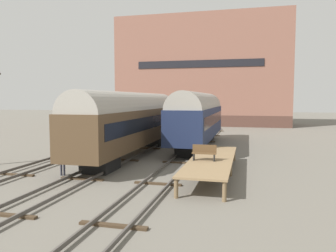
# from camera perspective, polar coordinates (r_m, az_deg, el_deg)

# --- Properties ---
(ground_plane) EXTENTS (200.00, 200.00, 0.00)m
(ground_plane) POSITION_cam_1_polar(r_m,az_deg,el_deg) (22.12, -10.97, -7.33)
(ground_plane) COLOR #6B665B
(track_left) EXTENTS (2.60, 60.00, 0.26)m
(track_left) POSITION_cam_1_polar(r_m,az_deg,el_deg) (24.29, -20.67, -6.13)
(track_left) COLOR #4C4742
(track_left) RESTS_ON ground
(track_middle) EXTENTS (2.60, 60.00, 0.26)m
(track_middle) POSITION_cam_1_polar(r_m,az_deg,el_deg) (22.10, -10.98, -6.97)
(track_middle) COLOR #4C4742
(track_middle) RESTS_ON ground
(track_right) EXTENTS (2.60, 60.00, 0.26)m
(track_right) POSITION_cam_1_polar(r_m,az_deg,el_deg) (20.65, 0.48, -7.70)
(track_right) COLOR #4C4742
(track_right) RESTS_ON ground
(train_car_navy) EXTENTS (3.11, 15.86, 5.22)m
(train_car_navy) POSITION_cam_1_polar(r_m,az_deg,el_deg) (31.34, 5.26, 1.71)
(train_car_navy) COLOR black
(train_car_navy) RESTS_ON ground
(train_car_brown) EXTENTS (2.95, 18.61, 5.13)m
(train_car_brown) POSITION_cam_1_polar(r_m,az_deg,el_deg) (26.75, -6.17, 1.14)
(train_car_brown) COLOR black
(train_car_brown) RESTS_ON ground
(station_platform) EXTENTS (2.51, 10.32, 1.02)m
(station_platform) POSITION_cam_1_polar(r_m,az_deg,el_deg) (19.97, 7.65, -5.88)
(station_platform) COLOR #8C704C
(station_platform) RESTS_ON ground
(bench) EXTENTS (1.40, 0.40, 0.91)m
(bench) POSITION_cam_1_polar(r_m,az_deg,el_deg) (19.21, 6.32, -4.54)
(bench) COLOR brown
(bench) RESTS_ON station_platform
(person_worker) EXTENTS (0.32, 0.32, 1.84)m
(person_worker) POSITION_cam_1_polar(r_m,az_deg,el_deg) (20.66, -17.91, -5.18)
(person_worker) COLOR #282833
(person_worker) RESTS_ON ground
(warehouse_building) EXTENTS (29.83, 11.57, 18.85)m
(warehouse_building) POSITION_cam_1_polar(r_m,az_deg,el_deg) (60.74, 6.16, 9.28)
(warehouse_building) COLOR #4F342A
(warehouse_building) RESTS_ON ground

